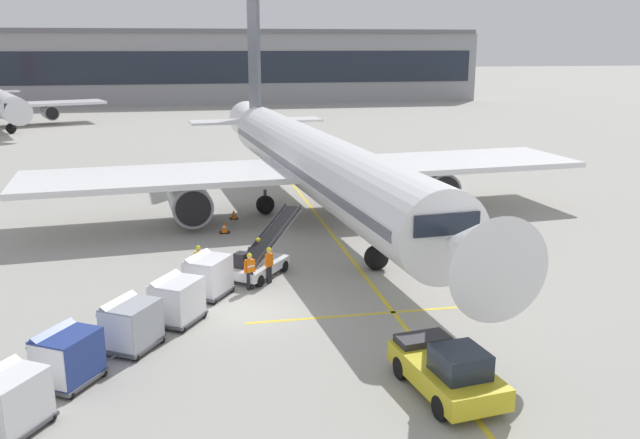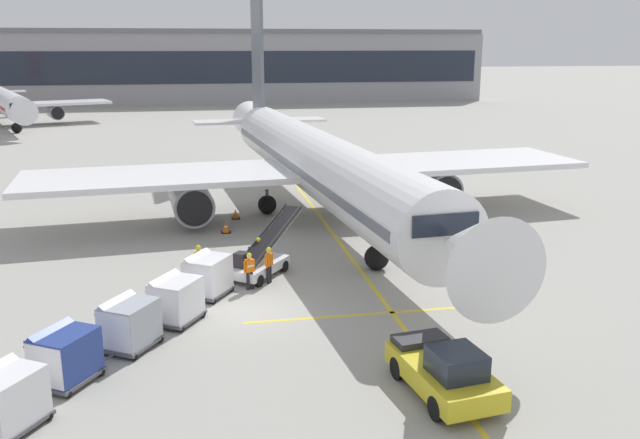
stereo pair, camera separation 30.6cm
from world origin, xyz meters
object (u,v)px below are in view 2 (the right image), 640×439
Objects in this scene: baggage_cart_lead at (207,274)px; safety_cone_engine_keepout at (236,214)px; belt_loader at (261,258)px; baggage_cart_third at (129,323)px; baggage_cart_second at (175,299)px; ground_crew_by_loader at (259,252)px; ground_crew_marshaller at (249,269)px; ground_crew_wingwalker at (199,260)px; baggage_cart_fifth at (5,398)px; safety_cone_nose_mark at (195,215)px; baggage_cart_fourth at (64,355)px; safety_cone_wingtip at (226,227)px; pushback_tug at (444,371)px; ground_crew_by_carts at (269,263)px; distant_airplane at (6,102)px; parked_airplane at (314,161)px.

safety_cone_engine_keepout is at bearing 81.28° from baggage_cart_lead.
baggage_cart_third is at bearing -127.25° from belt_loader.
baggage_cart_second is 1.57× the size of ground_crew_by_loader.
belt_loader is 2.05m from ground_crew_marshaller.
belt_loader is 2.97m from ground_crew_wingwalker.
baggage_cart_fifth is at bearing -115.07° from ground_crew_wingwalker.
baggage_cart_lead is 13.82m from safety_cone_engine_keepout.
baggage_cart_lead is at bearing -131.66° from ground_crew_by_loader.
baggage_cart_fifth is 24.39m from safety_cone_nose_mark.
baggage_cart_fourth is 18.70m from safety_cone_wingtip.
ground_crew_by_loader and ground_crew_marshaller have the same top height.
baggage_cart_lead is 12.55m from pushback_tug.
ground_crew_by_carts is at bearing 51.41° from baggage_cart_fifth.
baggage_cart_third is at bearing 58.70° from baggage_cart_fifth.
baggage_cart_fifth is 4.20× the size of safety_cone_wingtip.
distant_airplane is (-27.40, 56.90, 2.93)m from safety_cone_engine_keepout.
baggage_cart_second reaches higher than ground_crew_marshaller.
baggage_cart_lead is 0.08× the size of distant_airplane.
pushback_tug is 2.67× the size of ground_crew_by_carts.
parked_airplane reaches higher than distant_airplane.
ground_crew_by_loader is 1.00× the size of ground_crew_wingwalker.
ground_crew_by_loader is 1.00× the size of ground_crew_by_carts.
baggage_cart_fourth is at bearing -101.56° from safety_cone_nose_mark.
belt_loader reaches higher than safety_cone_engine_keepout.
baggage_cart_fifth reaches higher than ground_crew_wingwalker.
pushback_tug is 11.97m from ground_crew_marshaller.
belt_loader reaches higher than ground_crew_by_carts.
safety_cone_engine_keepout is at bearing 102.04° from pushback_tug.
baggage_cart_lead is 1.57× the size of ground_crew_by_carts.
pushback_tug is 0.13× the size of distant_airplane.
belt_loader is 0.53m from ground_crew_by_loader.
ground_crew_wingwalker reaches higher than safety_cone_wingtip.
parked_airplane is 13.68m from ground_crew_by_carts.
safety_cone_wingtip is at bearing -103.37° from safety_cone_engine_keepout.
ground_crew_by_carts is at bearing -77.97° from belt_loader.
pushback_tug reaches higher than ground_crew_marshaller.
ground_crew_by_carts is at bearing -67.89° from distant_airplane.
parked_airplane is 26.79× the size of ground_crew_marshaller.
belt_loader reaches higher than safety_cone_wingtip.
safety_cone_wingtip is (2.64, 13.15, -0.68)m from baggage_cart_second.
baggage_cart_fourth is 12.53m from ground_crew_by_loader.
baggage_cart_fourth is 1.57× the size of ground_crew_wingwalker.
ground_crew_marshaller is (-0.71, -1.91, 0.15)m from belt_loader.
baggage_cart_second is at bearing -71.88° from distant_airplane.
parked_airplane is at bearing 30.55° from safety_cone_wingtip.
baggage_cart_lead and baggage_cart_fourth have the same top height.
safety_cone_engine_keepout is (-0.53, 11.28, -0.55)m from belt_loader.
ground_crew_marshaller is (-0.64, -2.42, 0.00)m from ground_crew_by_loader.
belt_loader is 7.76× the size of safety_cone_wingtip.
parked_airplane reaches higher than baggage_cart_third.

